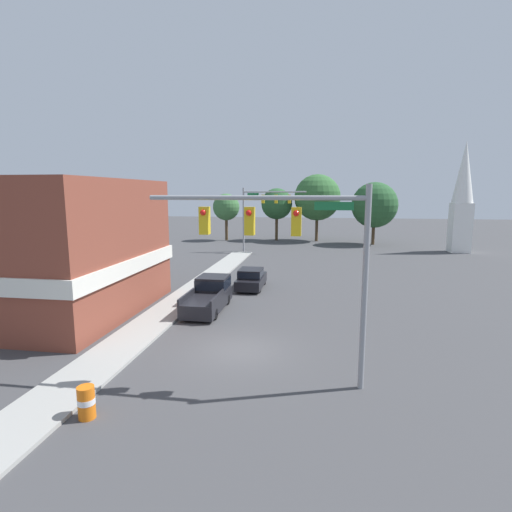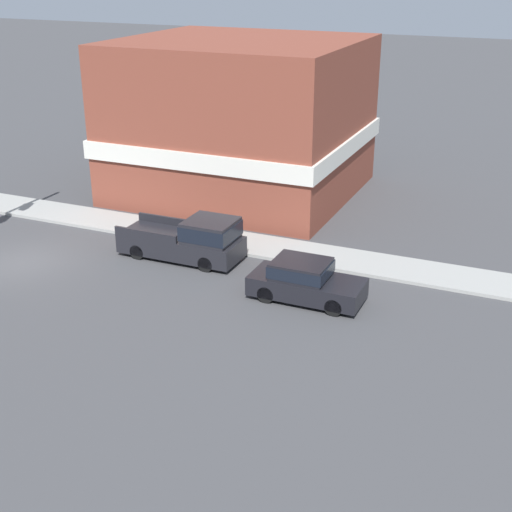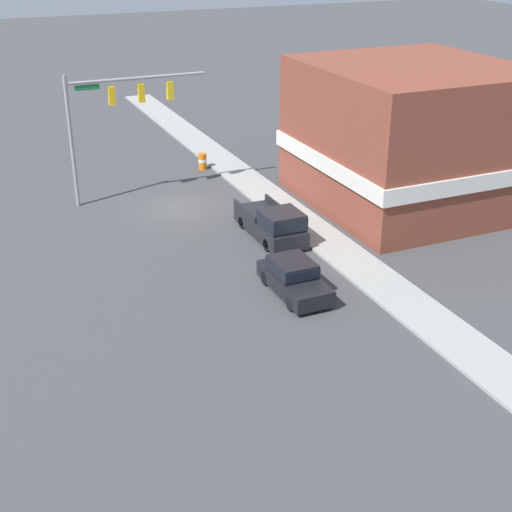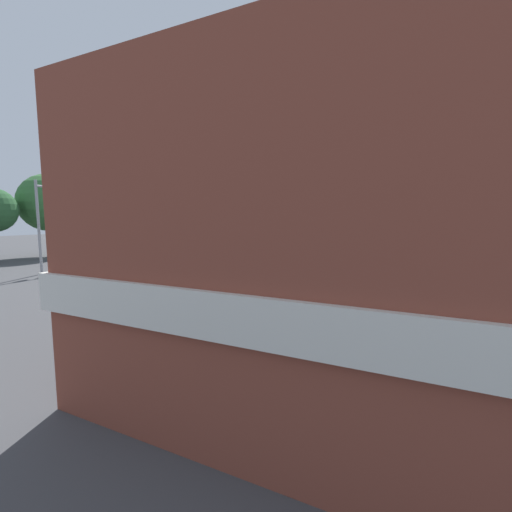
{
  "view_description": "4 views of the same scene",
  "coord_description": "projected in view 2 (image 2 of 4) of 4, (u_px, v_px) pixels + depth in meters",
  "views": [
    {
      "loc": [
        3.54,
        -17.55,
        7.4
      ],
      "look_at": [
        -1.04,
        11.27,
        2.71
      ],
      "focal_mm": 28.0,
      "sensor_mm": 36.0,
      "label": 1
    },
    {
      "loc": [
        21.51,
        20.31,
        12.11
      ],
      "look_at": [
        0.69,
        11.21,
        2.5
      ],
      "focal_mm": 50.0,
      "sensor_mm": 36.0,
      "label": 2
    },
    {
      "loc": [
        11.53,
        37.82,
        15.29
      ],
      "look_at": [
        0.95,
        13.74,
        2.96
      ],
      "focal_mm": 50.0,
      "sensor_mm": 36.0,
      "label": 3
    },
    {
      "loc": [
        -23.63,
        2.28,
        4.83
      ],
      "look_at": [
        -1.33,
        13.17,
        2.01
      ],
      "focal_mm": 24.0,
      "sensor_mm": 36.0,
      "label": 4
    }
  ],
  "objects": [
    {
      "name": "pickup_truck_parked",
      "position": [
        192.0,
        239.0,
        30.37
      ],
      "size": [
        2.03,
        5.32,
        1.92
      ],
      "color": "black",
      "rests_on": "ground"
    },
    {
      "name": "ground_plane",
      "position": [
        22.0,
        263.0,
        30.36
      ],
      "size": [
        200.0,
        200.0,
        0.0
      ],
      "primitive_type": "plane",
      "color": "#424244"
    },
    {
      "name": "corner_brick_building",
      "position": [
        241.0,
        120.0,
        38.13
      ],
      "size": [
        11.42,
        12.27,
        8.15
      ],
      "color": "brown",
      "rests_on": "ground"
    },
    {
      "name": "sidewalk_curb",
      "position": [
        100.0,
        220.0,
        35.14
      ],
      "size": [
        2.4,
        60.0,
        0.14
      ],
      "color": "#9E9E99",
      "rests_on": "ground"
    },
    {
      "name": "car_lead",
      "position": [
        305.0,
        280.0,
        26.86
      ],
      "size": [
        1.86,
        4.31,
        1.56
      ],
      "color": "black",
      "rests_on": "ground"
    }
  ]
}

